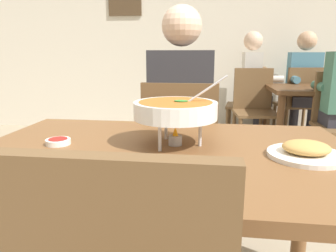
% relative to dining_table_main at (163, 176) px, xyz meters
% --- Properties ---
extents(cafe_rear_partition, '(10.00, 0.10, 3.00)m').
position_rel_dining_table_main_xyz_m(cafe_rear_partition, '(0.00, 3.26, 0.88)').
color(cafe_rear_partition, beige).
rests_on(cafe_rear_partition, ground_plane).
extents(dining_table_main, '(1.34, 0.89, 0.72)m').
position_rel_dining_table_main_xyz_m(dining_table_main, '(0.00, 0.00, 0.00)').
color(dining_table_main, brown).
rests_on(dining_table_main, ground_plane).
extents(chair_diner_main, '(0.44, 0.44, 0.90)m').
position_rel_dining_table_main_xyz_m(chair_diner_main, '(-0.00, 0.73, -0.11)').
color(chair_diner_main, brown).
rests_on(chair_diner_main, ground_plane).
extents(diner_main, '(0.40, 0.45, 1.31)m').
position_rel_dining_table_main_xyz_m(diner_main, '(0.00, 0.76, 0.12)').
color(diner_main, '#2D2D38').
rests_on(diner_main, ground_plane).
extents(curry_bowl, '(0.33, 0.30, 0.26)m').
position_rel_dining_table_main_xyz_m(curry_bowl, '(0.04, 0.06, 0.23)').
color(curry_bowl, silver).
rests_on(curry_bowl, dining_table_main).
extents(rice_plate, '(0.24, 0.24, 0.06)m').
position_rel_dining_table_main_xyz_m(rice_plate, '(-0.03, -0.28, 0.12)').
color(rice_plate, white).
rests_on(rice_plate, dining_table_main).
extents(appetizer_plate, '(0.24, 0.24, 0.06)m').
position_rel_dining_table_main_xyz_m(appetizer_plate, '(0.47, -0.02, 0.12)').
color(appetizer_plate, white).
rests_on(appetizer_plate, dining_table_main).
extents(sauce_dish, '(0.09, 0.09, 0.02)m').
position_rel_dining_table_main_xyz_m(sauce_dish, '(-0.39, 0.01, 0.11)').
color(sauce_dish, white).
rests_on(sauce_dish, dining_table_main).
extents(dining_table_far, '(1.00, 0.80, 0.72)m').
position_rel_dining_table_main_xyz_m(dining_table_far, '(1.27, 2.27, -0.03)').
color(dining_table_far, '#51331C').
rests_on(dining_table_far, ground_plane).
extents(chair_bg_left, '(0.50, 0.50, 0.90)m').
position_rel_dining_table_main_xyz_m(chair_bg_left, '(1.24, 2.83, -0.11)').
color(chair_bg_left, brown).
rests_on(chair_bg_left, ground_plane).
extents(chair_bg_right, '(0.49, 0.49, 0.90)m').
position_rel_dining_table_main_xyz_m(chair_bg_right, '(0.69, 2.77, -0.11)').
color(chair_bg_right, brown).
rests_on(chair_bg_right, ground_plane).
extents(chair_bg_corner, '(0.47, 0.47, 0.90)m').
position_rel_dining_table_main_xyz_m(chair_bg_corner, '(0.65, 2.40, -0.11)').
color(chair_bg_corner, brown).
rests_on(chair_bg_corner, ground_plane).
extents(patron_bg_left, '(0.40, 0.45, 1.31)m').
position_rel_dining_table_main_xyz_m(patron_bg_left, '(1.27, 2.84, 0.12)').
color(patron_bg_left, '#2D2D38').
rests_on(patron_bg_left, ground_plane).
extents(patron_bg_right, '(0.45, 0.40, 1.31)m').
position_rel_dining_table_main_xyz_m(patron_bg_right, '(0.69, 2.83, 0.12)').
color(patron_bg_right, '#2D2D38').
rests_on(patron_bg_right, ground_plane).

